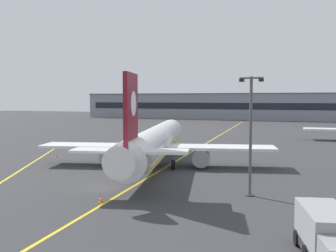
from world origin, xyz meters
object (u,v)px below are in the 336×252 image
safety_cone_by_port_wing (57,156)px  apron_lamp_post (251,134)px  airliner_foreground (155,142)px  safety_cone_by_tail (101,199)px  safety_cone_by_nose_gear (197,150)px  service_truck_catering_grey (330,239)px

safety_cone_by_port_wing → apron_lamp_post: bearing=-22.7°
airliner_foreground → safety_cone_by_tail: size_ratio=74.41×
safety_cone_by_nose_gear → safety_cone_by_port_wing: size_ratio=1.00×
service_truck_catering_grey → safety_cone_by_tail: 19.96m
service_truck_catering_grey → safety_cone_by_tail: bearing=159.5°
service_truck_catering_grey → safety_cone_by_tail: size_ratio=14.46×
apron_lamp_post → service_truck_catering_grey: 16.05m
airliner_foreground → safety_cone_by_port_wing: airliner_foreground is taller
airliner_foreground → safety_cone_by_port_wing: size_ratio=74.41×
safety_cone_by_nose_gear → safety_cone_by_tail: size_ratio=1.00×
airliner_foreground → service_truck_catering_grey: airliner_foreground is taller
safety_cone_by_port_wing → service_truck_catering_grey: bearing=-35.3°
apron_lamp_post → safety_cone_by_port_wing: bearing=157.3°
airliner_foreground → safety_cone_by_tail: airliner_foreground is taller
safety_cone_by_tail → apron_lamp_post: bearing=30.0°
apron_lamp_post → safety_cone_by_port_wing: size_ratio=20.54×
airliner_foreground → service_truck_catering_grey: size_ratio=5.14×
airliner_foreground → safety_cone_by_nose_gear: size_ratio=74.41×
safety_cone_by_nose_gear → apron_lamp_post: bearing=-64.0°
airliner_foreground → apron_lamp_post: (14.48, -11.39, 2.57)m
safety_cone_by_nose_gear → safety_cone_by_tail: (1.49, -34.77, 0.00)m
safety_cone_by_port_wing → safety_cone_by_tail: bearing=-45.5°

